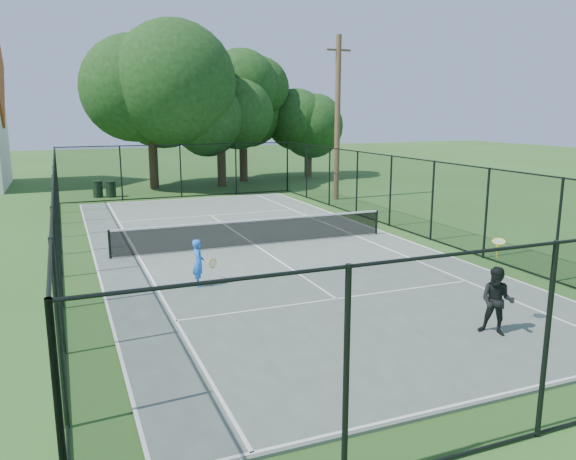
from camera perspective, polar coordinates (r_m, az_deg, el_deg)
name	(u,v)px	position (r m, az deg, el deg)	size (l,w,h in m)	color
ground	(256,247)	(20.20, -3.32, -1.72)	(120.00, 120.00, 0.00)	#2D4F1B
tennis_court	(255,246)	(20.20, -3.32, -1.64)	(11.00, 24.00, 0.06)	#526157
tennis_net	(255,231)	(20.08, -3.34, -0.11)	(10.08, 0.08, 0.95)	black
fence	(255,206)	(19.91, -3.37, 2.48)	(13.10, 26.10, 3.00)	black
tree_near_left	(150,82)	(36.46, -13.89, 14.37)	(8.16, 8.16, 10.64)	#332114
tree_near_mid	(220,115)	(36.80, -6.88, 11.49)	(5.65, 5.65, 7.39)	#332114
tree_near_right	(243,102)	(39.42, -4.64, 12.83)	(6.19, 6.19, 8.54)	#332114
tree_far_right	(308,125)	(41.88, 2.08, 10.64)	(4.70, 4.70, 6.22)	#332114
trash_bin_left	(98,189)	(33.65, -18.76, 3.96)	(0.58, 0.58, 0.95)	black
trash_bin_right	(111,189)	(33.54, -17.55, 3.99)	(0.58, 0.58, 0.92)	black
utility_pole	(337,118)	(31.00, 5.04, 11.26)	(1.40, 0.30, 8.75)	#4C3823
player_blue	(198,263)	(15.55, -9.08, -3.30)	(0.77, 0.51, 1.31)	blue
player_black	(497,301)	(12.83, 20.47, -6.76)	(0.89, 0.99, 2.02)	black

